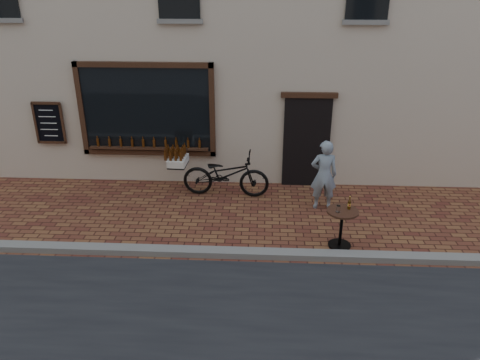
{
  "coord_description": "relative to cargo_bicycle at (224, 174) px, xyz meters",
  "views": [
    {
      "loc": [
        0.87,
        -7.16,
        4.86
      ],
      "look_at": [
        0.43,
        1.2,
        1.1
      ],
      "focal_mm": 35.0,
      "sensor_mm": 36.0,
      "label": 1
    }
  ],
  "objects": [
    {
      "name": "kerb",
      "position": [
        0.03,
        -2.57,
        -0.48
      ],
      "size": [
        90.0,
        0.25,
        0.12
      ],
      "primitive_type": "cube",
      "color": "slate",
      "rests_on": "ground"
    },
    {
      "name": "ground",
      "position": [
        0.03,
        -2.77,
        -0.54
      ],
      "size": [
        90.0,
        90.0,
        0.0
      ],
      "primitive_type": "plane",
      "color": "#55251B",
      "rests_on": "ground"
    },
    {
      "name": "bistro_table",
      "position": [
        2.41,
        -2.12,
        0.01
      ],
      "size": [
        0.6,
        0.6,
        1.03
      ],
      "color": "black",
      "rests_on": "ground"
    },
    {
      "name": "pedestrian",
      "position": [
        2.23,
        -0.53,
        0.25
      ],
      "size": [
        0.59,
        0.4,
        1.58
      ],
      "primitive_type": "imported",
      "rotation": [
        0.0,
        0.0,
        3.17
      ],
      "color": "gray",
      "rests_on": "ground"
    },
    {
      "name": "cargo_bicycle",
      "position": [
        0.0,
        0.0,
        0.0
      ],
      "size": [
        2.42,
        0.81,
        1.13
      ],
      "rotation": [
        0.0,
        0.0,
        1.52
      ],
      "color": "black",
      "rests_on": "ground"
    }
  ]
}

